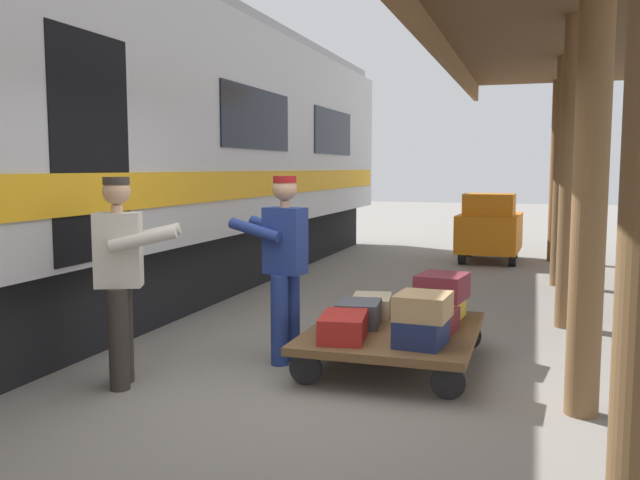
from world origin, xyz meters
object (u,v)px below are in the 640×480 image
at_px(suitcase_red_plastic, 343,327).
at_px(suitcase_maroon_trunk, 430,320).
at_px(suitcase_tan_vintage, 423,306).
at_px(suitcase_navy_fabric, 421,332).
at_px(baggage_tug, 490,229).
at_px(suitcase_yellow_case, 438,309).
at_px(suitcase_burgundy_valise, 442,287).
at_px(porter_by_door, 122,274).
at_px(suitcase_cream_canvas, 372,305).
at_px(suitcase_slate_roller, 359,313).
at_px(porter_in_overalls, 283,262).
at_px(luggage_cart, 394,333).

xyz_separation_m(suitcase_red_plastic, suitcase_maroon_trunk, (-0.65, -0.51, -0.01)).
distance_m(suitcase_red_plastic, suitcase_tan_vintage, 0.70).
bearing_deg(suitcase_tan_vintage, suitcase_navy_fabric, 49.24).
bearing_deg(baggage_tug, suitcase_maroon_trunk, 89.71).
relative_size(suitcase_red_plastic, suitcase_yellow_case, 1.05).
bearing_deg(suitcase_burgundy_valise, porter_by_door, 37.01).
bearing_deg(suitcase_navy_fabric, suitcase_cream_canvas, -57.63).
bearing_deg(suitcase_burgundy_valise, suitcase_slate_roller, 38.35).
relative_size(suitcase_slate_roller, baggage_tug, 0.26).
distance_m(suitcase_slate_roller, suitcase_cream_canvas, 0.52).
height_order(suitcase_maroon_trunk, porter_in_overalls, porter_in_overalls).
relative_size(suitcase_burgundy_valise, porter_in_overalls, 0.29).
bearing_deg(suitcase_slate_roller, suitcase_burgundy_valise, -141.65).
bearing_deg(suitcase_red_plastic, porter_by_door, 23.18).
bearing_deg(suitcase_maroon_trunk, baggage_tug, -90.29).
distance_m(porter_in_overalls, porter_by_door, 1.44).
distance_m(suitcase_cream_canvas, baggage_tug, 6.79).
distance_m(suitcase_slate_roller, porter_by_door, 2.11).
bearing_deg(suitcase_navy_fabric, suitcase_maroon_trunk, -90.00).
relative_size(suitcase_slate_roller, suitcase_maroon_trunk, 0.89).
relative_size(suitcase_navy_fabric, porter_in_overalls, 0.26).
distance_m(luggage_cart, suitcase_cream_canvas, 0.62).
bearing_deg(suitcase_red_plastic, suitcase_tan_vintage, -178.73).
height_order(suitcase_red_plastic, suitcase_maroon_trunk, suitcase_red_plastic).
xyz_separation_m(suitcase_tan_vintage, porter_by_door, (2.32, 0.72, 0.26)).
height_order(suitcase_cream_canvas, suitcase_maroon_trunk, suitcase_maroon_trunk).
bearing_deg(suitcase_red_plastic, suitcase_yellow_case, -122.37).
distance_m(suitcase_navy_fabric, suitcase_maroon_trunk, 0.51).
distance_m(suitcase_red_plastic, suitcase_cream_canvas, 1.03).
bearing_deg(baggage_tug, suitcase_navy_fabric, 89.73).
xyz_separation_m(porter_in_overalls, baggage_tug, (-1.35, -7.46, -0.30)).
distance_m(suitcase_cream_canvas, suitcase_maroon_trunk, 0.83).
distance_m(luggage_cart, suitcase_burgundy_valise, 0.74).
bearing_deg(baggage_tug, suitcase_yellow_case, 89.69).
distance_m(suitcase_tan_vintage, porter_by_door, 2.45).
height_order(suitcase_tan_vintage, baggage_tug, baggage_tug).
relative_size(luggage_cart, porter_in_overalls, 1.10).
bearing_deg(suitcase_burgundy_valise, suitcase_cream_canvas, 2.04).
relative_size(suitcase_yellow_case, porter_in_overalls, 0.32).
relative_size(suitcase_cream_canvas, baggage_tug, 0.30).
height_order(luggage_cart, suitcase_red_plastic, suitcase_red_plastic).
xyz_separation_m(suitcase_slate_roller, baggage_tug, (-0.69, -7.27, 0.17)).
bearing_deg(porter_by_door, suitcase_navy_fabric, -162.92).
relative_size(suitcase_slate_roller, suitcase_cream_canvas, 0.85).
xyz_separation_m(suitcase_cream_canvas, porter_in_overalls, (0.66, 0.70, 0.49)).
distance_m(luggage_cart, porter_in_overalls, 1.18).
xyz_separation_m(suitcase_slate_roller, porter_by_door, (1.66, 1.22, 0.47)).
height_order(suitcase_maroon_trunk, suitcase_burgundy_valise, suitcase_burgundy_valise).
bearing_deg(suitcase_maroon_trunk, porter_by_door, 27.92).
relative_size(luggage_cart, suitcase_yellow_case, 3.43).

